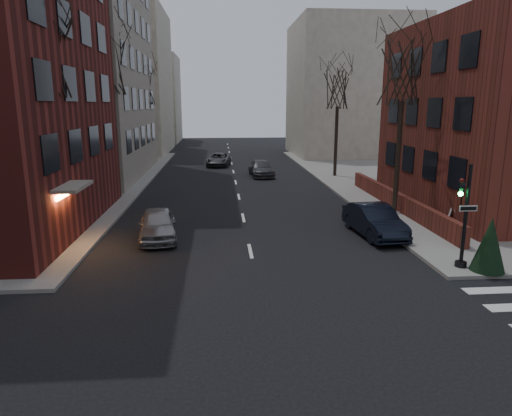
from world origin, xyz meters
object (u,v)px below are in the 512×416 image
Objects in this scene: tree_left_c at (142,86)px; streetlamp_near at (107,138)px; tree_right_b at (338,88)px; car_lane_gray at (261,168)px; car_lane_silver at (158,224)px; traffic_signal at (463,223)px; tree_left_a at (41,52)px; evergreen_shrub at (490,244)px; car_lane_far at (219,160)px; tree_left_b at (107,65)px; tree_right_a at (404,72)px; streetlamp_far at (153,124)px; sandwich_board at (452,218)px; parked_sedan at (374,221)px.

tree_left_c reaches higher than streetlamp_near.
tree_right_b is 1.95× the size of car_lane_gray.
car_lane_silver is (-13.08, -17.81, -6.86)m from tree_right_b.
tree_left_a is (-16.74, 5.01, 6.56)m from traffic_signal.
car_lane_silver is 14.24m from evergreen_shrub.
tree_right_b is 14.86m from car_lane_far.
tree_right_b reaches higher than streetlamp_near.
car_lane_gray is at bearing 63.47° from car_lane_silver.
tree_left_b is 18.64m from tree_right_b.
car_lane_gray is (-6.40, 15.11, -7.34)m from tree_right_a.
car_lane_silver is (-12.21, 5.19, -1.18)m from traffic_signal.
tree_left_a is at bearing -123.57° from car_lane_gray.
traffic_signal reaches higher than car_lane_far.
streetlamp_far is 14.29m from car_lane_gray.
tree_right_b is at bearing 46.63° from car_lane_silver.
streetlamp_near reaches higher than car_lane_gray.
streetlamp_near is 1.48× the size of car_lane_silver.
tree_left_c is at bearing 118.36° from traffic_signal.
streetlamp_far is 1.33× the size of car_lane_gray.
sandwich_board is (19.30, -25.40, -7.39)m from tree_left_c.
tree_left_a is at bearing -153.53° from sandwich_board.
tree_left_a is 20.84m from sandwich_board.
tree_left_a is at bearing -90.00° from tree_left_b.
traffic_signal is at bearing -89.88° from sandwich_board.
car_lane_far reaches higher than sandwich_board.
traffic_signal reaches higher than car_lane_silver.
streetlamp_near is at bearing 109.57° from car_lane_silver.
tree_left_c is 1.06× the size of tree_right_b.
streetlamp_near reaches higher than traffic_signal.
evergreen_shrub is (16.97, -33.50, -3.05)m from streetlamp_far.
evergreen_shrub is at bearing -90.19° from tree_right_a.
tree_left_c is 32.74m from sandwich_board.
tree_left_b is 25.97m from evergreen_shrub.
tree_right_b is 2.16× the size of car_lane_silver.
car_lane_gray is 8.13m from car_lane_far.
parked_sedan is 1.10× the size of car_lane_silver.
evergreen_shrub is at bearing -38.51° from streetlamp_near.
sandwich_board is 6.36m from evergreen_shrub.
tree_left_a is 26.00m from tree_left_c.
traffic_signal is 0.44× the size of tree_right_b.
tree_right_a is at bearing 89.81° from evergreen_shrub.
sandwich_board is at bearing -84.42° from tree_right_b.
sandwich_board is (1.70, -3.40, -7.39)m from tree_right_a.
tree_left_b reaches higher than tree_left_c.
car_lane_silver is at bearing -80.06° from tree_left_c.
car_lane_gray is at bearing 138.33° from sandwich_board.
evergreen_shrub reaches higher than car_lane_far.
car_lane_far is at bearing 114.70° from car_lane_gray.
tree_left_a reaches higher than car_lane_silver.
streetlamp_near is 1.33× the size of car_lane_far.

